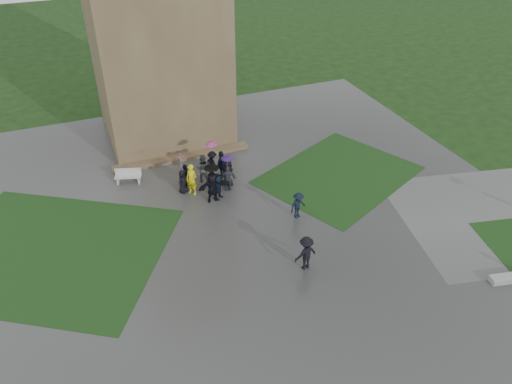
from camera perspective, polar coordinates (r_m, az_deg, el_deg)
name	(u,v)px	position (r m, az deg, el deg)	size (l,w,h in m)	color
ground	(238,259)	(24.71, -2.08, -7.71)	(120.00, 120.00, 0.00)	black
plaza	(225,235)	(26.16, -3.59, -4.98)	(34.00, 34.00, 0.02)	#353532
lawn_inset_left	(51,252)	(27.12, -22.39, -6.32)	(11.00, 9.00, 0.01)	black
lawn_inset_right	(339,175)	(31.37, 9.44, 1.94)	(9.00, 7.00, 0.01)	black
tower	(152,1)	(33.84, -11.78, 20.63)	(8.00, 8.00, 18.00)	brown
tower_plinth	(182,157)	(33.00, -8.43, 3.97)	(9.00, 0.80, 0.22)	brown
bench	(128,176)	(30.96, -14.40, 1.80)	(1.64, 0.95, 0.91)	beige
visitor_cluster	(210,174)	(29.15, -5.31, 2.08)	(3.73, 3.80, 2.60)	black
pedestrian_mid	(298,205)	(27.01, 4.83, -1.52)	(1.01, 0.52, 1.56)	black
pedestrian_near	(306,253)	(23.76, 5.72, -6.96)	(1.17, 0.60, 1.81)	black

